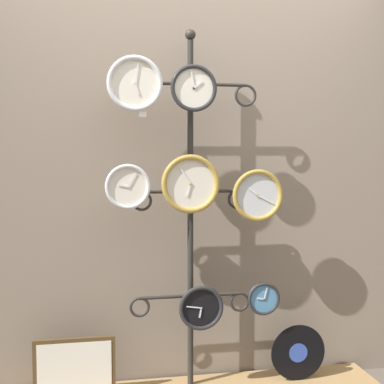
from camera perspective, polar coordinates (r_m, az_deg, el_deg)
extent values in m
cube|color=gray|center=(3.20, -0.70, 3.97)|extent=(4.40, 0.04, 2.80)
cylinder|color=#282623|center=(3.06, -0.17, -2.96)|extent=(0.03, 0.03, 2.02)
sphere|color=#282623|center=(3.11, -0.18, 16.44)|extent=(0.06, 0.06, 0.06)
cylinder|color=#282623|center=(3.04, -3.23, 11.51)|extent=(0.32, 0.02, 0.02)
torus|color=#282623|center=(3.02, -6.32, 10.45)|extent=(0.13, 0.02, 0.13)
cylinder|color=#282623|center=(3.10, 2.82, 11.37)|extent=(0.32, 0.02, 0.02)
torus|color=#282623|center=(3.13, 5.73, 10.22)|extent=(0.13, 0.02, 0.13)
cylinder|color=#282623|center=(3.02, -2.76, 0.03)|extent=(0.28, 0.02, 0.02)
torus|color=#282623|center=(3.01, -5.37, -0.95)|extent=(0.12, 0.02, 0.12)
cylinder|color=#282623|center=(3.07, 2.37, 0.10)|extent=(0.28, 0.02, 0.02)
torus|color=#282623|center=(3.11, 4.86, -0.79)|extent=(0.12, 0.02, 0.12)
cylinder|color=#282623|center=(3.13, -2.88, -11.13)|extent=(0.29, 0.02, 0.02)
torus|color=#282623|center=(3.12, -5.61, -12.13)|extent=(0.12, 0.02, 0.12)
cylinder|color=#282623|center=(3.18, 2.49, -10.88)|extent=(0.29, 0.02, 0.02)
torus|color=#282623|center=(3.23, 5.08, -11.60)|extent=(0.12, 0.02, 0.12)
cylinder|color=silver|center=(2.92, -6.14, 11.42)|extent=(0.27, 0.02, 0.27)
torus|color=silver|center=(2.91, -6.11, 11.46)|extent=(0.30, 0.03, 0.30)
cylinder|color=silver|center=(2.91, -6.11, 11.45)|extent=(0.02, 0.01, 0.02)
cube|color=silver|center=(2.90, -5.89, 10.85)|extent=(0.03, 0.00, 0.06)
cube|color=silver|center=(2.91, -5.95, 12.48)|extent=(0.02, 0.00, 0.11)
cylinder|color=silver|center=(2.97, 0.21, 10.99)|extent=(0.23, 0.02, 0.23)
torus|color=#262628|center=(2.96, 0.27, 11.03)|extent=(0.26, 0.02, 0.26)
cylinder|color=#262628|center=(2.96, 0.27, 11.03)|extent=(0.01, 0.01, 0.01)
cube|color=silver|center=(2.96, 0.69, 11.37)|extent=(0.05, 0.00, 0.04)
cube|color=silver|center=(2.96, 0.08, 11.89)|extent=(0.03, 0.00, 0.09)
cylinder|color=silver|center=(2.92, -6.88, 0.58)|extent=(0.22, 0.02, 0.22)
torus|color=silver|center=(2.91, -6.86, 0.56)|extent=(0.25, 0.02, 0.25)
cylinder|color=silver|center=(2.91, -6.86, 0.56)|extent=(0.01, 0.01, 0.01)
cube|color=silver|center=(2.91, -7.38, 0.66)|extent=(0.05, 0.00, 0.02)
cube|color=silver|center=(2.91, -6.43, 1.31)|extent=(0.05, 0.00, 0.08)
cylinder|color=silver|center=(2.97, -0.19, 0.88)|extent=(0.30, 0.02, 0.30)
torus|color=#A58438|center=(2.95, -0.14, 0.86)|extent=(0.33, 0.03, 0.33)
cylinder|color=#A58438|center=(2.95, -0.14, 0.86)|extent=(0.02, 0.01, 0.02)
cube|color=silver|center=(2.95, -0.32, 0.19)|extent=(0.03, 0.00, 0.07)
cube|color=silver|center=(2.94, -0.76, 1.79)|extent=(0.07, 0.00, 0.10)
cylinder|color=silver|center=(3.06, 6.95, -0.35)|extent=(0.27, 0.02, 0.27)
torus|color=#A58438|center=(3.05, 7.05, -0.37)|extent=(0.30, 0.03, 0.30)
cylinder|color=#A58438|center=(3.05, 7.04, -0.37)|extent=(0.02, 0.01, 0.02)
cube|color=silver|center=(3.04, 6.60, 0.01)|extent=(0.06, 0.00, 0.05)
cube|color=silver|center=(3.06, 7.89, -0.80)|extent=(0.10, 0.00, 0.05)
cylinder|color=black|center=(3.07, 0.94, -12.20)|extent=(0.23, 0.02, 0.23)
torus|color=#262628|center=(3.05, 1.00, -12.28)|extent=(0.26, 0.02, 0.26)
cylinder|color=#262628|center=(3.05, 0.99, -12.27)|extent=(0.01, 0.01, 0.01)
cube|color=silver|center=(3.06, 0.90, -12.78)|extent=(0.02, 0.00, 0.06)
cube|color=silver|center=(3.04, 0.16, -12.20)|extent=(0.09, 0.00, 0.02)
cylinder|color=#4C84B2|center=(3.16, 7.61, -11.18)|extent=(0.17, 0.02, 0.17)
torus|color=#262628|center=(3.15, 7.69, -11.25)|extent=(0.19, 0.02, 0.19)
cylinder|color=#262628|center=(3.15, 7.69, -11.25)|extent=(0.01, 0.01, 0.01)
cube|color=silver|center=(3.14, 7.34, -11.22)|extent=(0.04, 0.00, 0.02)
cube|color=silver|center=(3.14, 7.86, -10.67)|extent=(0.02, 0.00, 0.07)
cylinder|color=black|center=(3.37, 11.25, -16.46)|extent=(0.34, 0.01, 0.34)
cylinder|color=#334FB2|center=(3.37, 11.28, -16.48)|extent=(0.11, 0.00, 0.11)
cube|color=#4C381E|center=(3.17, -12.41, -17.84)|extent=(0.45, 0.02, 0.33)
cube|color=white|center=(3.16, -12.41, -17.92)|extent=(0.40, 0.00, 0.29)
cube|color=white|center=(2.90, -5.29, 8.26)|extent=(0.04, 0.00, 0.03)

